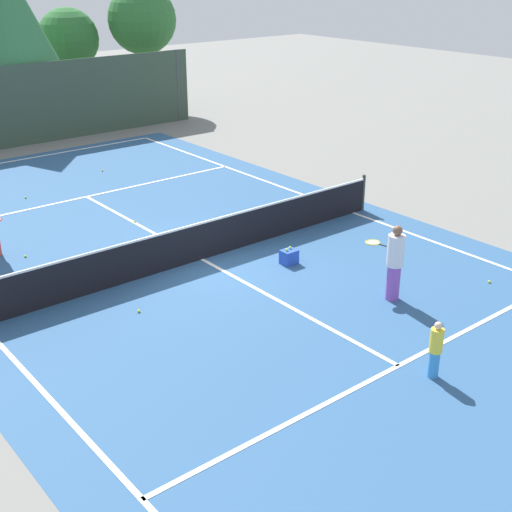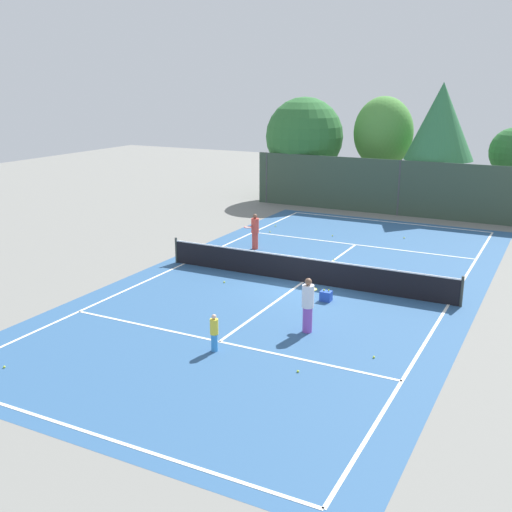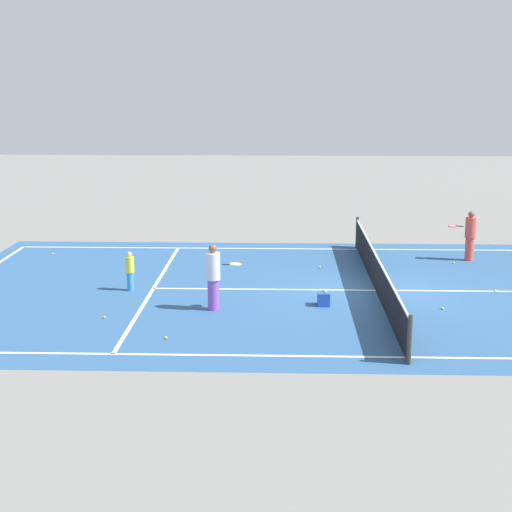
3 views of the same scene
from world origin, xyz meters
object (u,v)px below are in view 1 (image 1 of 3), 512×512
object	(u,v)px
tennis_ball_0	(489,282)
tennis_ball_5	(102,170)
tennis_ball_2	(135,222)
tennis_ball_8	(25,198)
player_1	(394,262)
tennis_ball_10	(25,256)
tennis_ball_9	(223,225)
ball_crate	(289,257)
tennis_ball_4	(139,311)
player_2	(436,349)

from	to	relation	value
tennis_ball_0	tennis_ball_5	xyz separation A→B (m)	(-2.69, 14.07, 0.00)
tennis_ball_2	tennis_ball_8	world-z (taller)	same
player_1	tennis_ball_10	distance (m)	9.24
tennis_ball_0	tennis_ball_9	xyz separation A→B (m)	(-2.63, 6.91, 0.00)
player_1	tennis_ball_10	xyz separation A→B (m)	(-5.45, 7.41, -0.87)
ball_crate	tennis_ball_10	world-z (taller)	ball_crate
ball_crate	tennis_ball_2	world-z (taller)	ball_crate
tennis_ball_0	tennis_ball_10	xyz separation A→B (m)	(-7.86, 8.32, 0.00)
player_1	tennis_ball_0	distance (m)	2.72
tennis_ball_2	tennis_ball_4	xyz separation A→B (m)	(-2.70, -4.86, 0.00)
tennis_ball_8	player_2	bearing A→B (deg)	-83.01
tennis_ball_9	tennis_ball_10	distance (m)	5.42
tennis_ball_2	tennis_ball_10	bearing A→B (deg)	-172.64
player_2	tennis_ball_10	xyz separation A→B (m)	(-3.62, 9.96, -0.55)
tennis_ball_2	player_1	bearing A→B (deg)	-75.55
tennis_ball_0	tennis_ball_5	size ratio (longest dim) A/B	1.00
player_1	tennis_ball_2	bearing A→B (deg)	104.45
player_1	tennis_ball_4	bearing A→B (deg)	147.62
ball_crate	tennis_ball_5	xyz separation A→B (m)	(0.21, 10.26, -0.15)
tennis_ball_0	tennis_ball_8	world-z (taller)	same
tennis_ball_0	tennis_ball_2	bearing A→B (deg)	116.81
tennis_ball_0	tennis_ball_9	world-z (taller)	same
player_1	tennis_ball_0	size ratio (longest dim) A/B	26.50
ball_crate	tennis_ball_0	xyz separation A→B (m)	(2.90, -3.81, -0.15)
player_1	tennis_ball_2	distance (m)	8.16
player_2	tennis_ball_4	size ratio (longest dim) A/B	17.11
tennis_ball_2	tennis_ball_5	bearing A→B (deg)	71.86
player_2	tennis_ball_8	xyz separation A→B (m)	(-1.78, 14.49, -0.55)
player_2	tennis_ball_2	distance (m)	10.42
ball_crate	tennis_ball_10	distance (m)	6.71
player_2	tennis_ball_8	distance (m)	14.61
tennis_ball_0	tennis_ball_4	xyz separation A→B (m)	(-7.13, 3.91, 0.00)
tennis_ball_8	tennis_ball_0	bearing A→B (deg)	-64.93
player_2	tennis_ball_9	world-z (taller)	player_2
tennis_ball_2	tennis_ball_9	distance (m)	2.59
ball_crate	tennis_ball_2	xyz separation A→B (m)	(-1.53, 4.96, -0.15)
tennis_ball_10	tennis_ball_5	bearing A→B (deg)	48.05
ball_crate	tennis_ball_9	distance (m)	3.12
player_1	tennis_ball_2	xyz separation A→B (m)	(-2.02, 7.85, -0.87)
tennis_ball_2	tennis_ball_5	world-z (taller)	same
tennis_ball_0	tennis_ball_2	xyz separation A→B (m)	(-4.43, 8.77, 0.00)
tennis_ball_0	tennis_ball_8	xyz separation A→B (m)	(-6.01, 12.86, 0.00)
player_1	tennis_ball_8	world-z (taller)	player_1
tennis_ball_9	player_2	bearing A→B (deg)	-100.68
player_1	tennis_ball_4	xyz separation A→B (m)	(-4.72, 2.99, -0.87)
ball_crate	player_2	bearing A→B (deg)	-103.82
tennis_ball_4	tennis_ball_8	distance (m)	9.02
player_2	ball_crate	distance (m)	5.62
tennis_ball_4	tennis_ball_2	bearing A→B (deg)	60.98
player_2	tennis_ball_8	world-z (taller)	player_2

